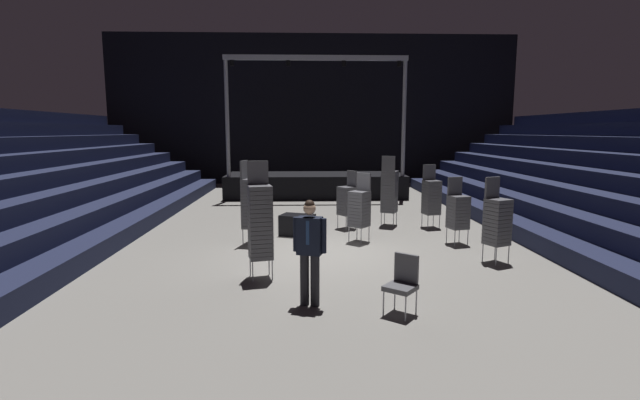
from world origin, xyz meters
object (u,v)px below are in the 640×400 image
Objects in this scene: chair_stack_mid_right at (389,191)px; chair_stack_rear_centre at (458,211)px; chair_stack_mid_left at (252,203)px; chair_stack_mid_centre at (347,200)px; equipment_road_case at (297,225)px; chair_stack_front_right at (260,221)px; man_with_tie at (310,246)px; loose_chair_near_man at (403,281)px; stage_riser at (316,183)px; chair_stack_rear_right at (431,196)px; chair_stack_rear_left at (360,208)px; chair_stack_front_left at (497,220)px.

chair_stack_mid_right reaches higher than chair_stack_rear_centre.
chair_stack_mid_left is 1.25× the size of chair_stack_mid_centre.
chair_stack_mid_left is 2.37× the size of equipment_road_case.
chair_stack_front_right is at bearing 119.60° from chair_stack_mid_centre.
loose_chair_near_man is at bearing -178.00° from man_with_tie.
chair_stack_mid_centre is 1.90× the size of equipment_road_case.
loose_chair_near_man is (2.40, -1.87, -0.62)m from chair_stack_front_right.
stage_riser reaches higher than loose_chair_near_man.
chair_stack_rear_right is at bearing -101.47° from chair_stack_rear_centre.
stage_riser reaches higher than chair_stack_mid_centre.
chair_stack_mid_left is at bearing 7.22° from chair_stack_rear_right.
man_with_tie is 4.68m from chair_stack_rear_left.
stage_riser is 3.64× the size of chair_stack_mid_left.
chair_stack_front_left is 1.74m from chair_stack_rear_centre.
chair_stack_front_left is 1.99× the size of loose_chair_near_man.
chair_stack_mid_right reaches higher than man_with_tie.
chair_stack_rear_left is 0.95× the size of chair_stack_rear_right.
chair_stack_front_right is at bearing 0.69° from loose_chair_near_man.
chair_stack_mid_centre is (-2.94, 3.74, -0.08)m from chair_stack_front_left.
chair_stack_mid_right is at bearing 25.00° from equipment_road_case.
chair_stack_mid_right is 1.41m from chair_stack_mid_centre.
man_with_tie is 0.99× the size of chair_stack_rear_left.
chair_stack_rear_centre is (2.48, -0.34, -0.04)m from chair_stack_rear_left.
chair_stack_front_left is at bearing -43.71° from chair_stack_mid_right.
man_with_tie is 4.79m from chair_stack_front_left.
stage_riser is at bearing -175.74° from chair_stack_mid_left.
chair_stack_mid_centre is (2.13, 4.69, -0.29)m from chair_stack_front_right.
chair_stack_rear_right reaches higher than chair_stack_mid_centre.
stage_riser is at bearing -43.69° from chair_stack_rear_left.
equipment_road_case is (-0.27, 5.27, -0.72)m from man_with_tie.
chair_stack_front_right is at bearing -96.76° from stage_riser.
chair_stack_rear_centre is at bearing -79.10° from loose_chair_near_man.
stage_riser is at bearing -29.58° from chair_stack_mid_centre.
chair_stack_front_right is 1.35× the size of chair_stack_rear_centre.
equipment_road_case is at bearing -34.36° from loose_chair_near_man.
chair_stack_mid_left is 3.19m from chair_stack_mid_centre.
chair_stack_front_right reaches higher than chair_stack_mid_left.
chair_stack_front_right is 3.95m from equipment_road_case.
chair_stack_front_right reaches higher than equipment_road_case.
equipment_road_case is (-4.40, 2.85, -0.65)m from chair_stack_front_left.
chair_stack_mid_right is (3.47, 5.10, -0.08)m from chair_stack_front_right.
loose_chair_near_man is (1.46, -0.39, -0.48)m from man_with_tie.
man_with_tie is 1.59m from loose_chair_near_man.
man_with_tie is 4.58m from chair_stack_mid_left.
chair_stack_front_left is 0.88× the size of chair_stack_mid_left.
man_with_tie is at bearing -87.02° from equipment_road_case.
chair_stack_front_left is at bearing -132.56° from man_with_tie.
stage_riser is 4.54× the size of chair_stack_rear_centre.
chair_stack_rear_centre is 1.90× the size of equipment_road_case.
chair_stack_front_right is 2.91m from chair_stack_mid_left.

